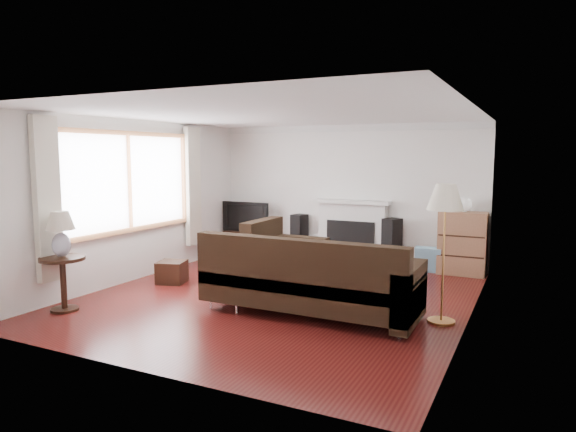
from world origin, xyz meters
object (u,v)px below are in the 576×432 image
at_px(sectional_sofa, 310,277).
at_px(floor_lamp, 444,254).
at_px(tv_stand, 249,242).
at_px(bookshelf, 462,243).
at_px(coffee_table, 365,275).
at_px(side_table, 63,284).

height_order(sectional_sofa, floor_lamp, floor_lamp).
bearing_deg(floor_lamp, tv_stand, 147.71).
height_order(bookshelf, coffee_table, bookshelf).
bearing_deg(side_table, sectional_sofa, 23.77).
distance_m(floor_lamp, side_table, 4.68).
distance_m(coffee_table, floor_lamp, 1.80).
bearing_deg(coffee_table, floor_lamp, -61.32).
bearing_deg(coffee_table, sectional_sofa, -120.06).
height_order(sectional_sofa, side_table, sectional_sofa).
distance_m(bookshelf, floor_lamp, 2.68).
bearing_deg(tv_stand, bookshelf, 0.43).
height_order(tv_stand, coffee_table, tv_stand).
bearing_deg(sectional_sofa, coffee_table, 80.59).
xyz_separation_m(bookshelf, floor_lamp, (0.13, -2.66, 0.30)).
relative_size(tv_stand, bookshelf, 0.90).
bearing_deg(tv_stand, coffee_table, -27.96).
relative_size(bookshelf, coffee_table, 1.04).
distance_m(sectional_sofa, floor_lamp, 1.61).
bearing_deg(floor_lamp, bookshelf, 92.75).
xyz_separation_m(bookshelf, sectional_sofa, (-1.40, -3.03, -0.06)).
height_order(tv_stand, side_table, side_table).
height_order(coffee_table, side_table, side_table).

